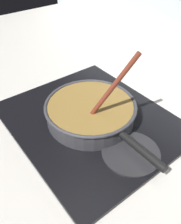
{
  "coord_description": "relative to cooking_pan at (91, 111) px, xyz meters",
  "views": [
    {
      "loc": [
        0.52,
        -0.22,
        0.54
      ],
      "look_at": [
        0.05,
        0.14,
        0.04
      ],
      "focal_mm": 37.99,
      "sensor_mm": 36.0,
      "label": 1
    }
  ],
  "objects": [
    {
      "name": "spare_burner",
      "position": [
        0.19,
        0.0,
        -0.03
      ],
      "size": [
        0.17,
        0.17,
        0.01
      ],
      "primitive_type": "cylinder",
      "color": "#262628",
      "rests_on": "hob_plate"
    },
    {
      "name": "ground",
      "position": [
        -0.05,
        -0.14,
        -0.07
      ],
      "size": [
        2.4,
        1.6,
        0.04
      ],
      "primitive_type": "cube",
      "color": "beige"
    },
    {
      "name": "burner_ring",
      "position": [
        -0.0,
        0.0,
        -0.03
      ],
      "size": [
        0.17,
        0.17,
        0.01
      ],
      "primitive_type": "torus",
      "color": "#592D0C",
      "rests_on": "hob_plate"
    },
    {
      "name": "hob_plate",
      "position": [
        -0.0,
        0.0,
        -0.04
      ],
      "size": [
        0.56,
        0.48,
        0.01
      ],
      "primitive_type": "cube",
      "color": "black",
      "rests_on": "ground"
    },
    {
      "name": "cooking_pan",
      "position": [
        0.0,
        0.0,
        0.0
      ],
      "size": [
        0.45,
        0.3,
        0.27
      ],
      "color": "#38383D",
      "rests_on": "hob_plate"
    }
  ]
}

